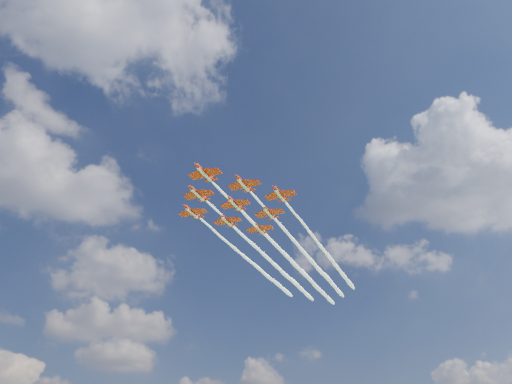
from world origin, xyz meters
The scene contains 9 objects.
jet_lead centered at (18.13, 16.43, 85.20)m, with size 75.27×68.75×2.79m.
jet_row2_port centered at (30.92, 17.57, 85.20)m, with size 75.27×68.75×2.79m.
jet_row2_starb centered at (20.45, 29.07, 85.20)m, with size 75.27×68.75×2.79m.
jet_row3_port centered at (43.72, 18.71, 85.20)m, with size 75.27×68.75×2.79m.
jet_row3_centre centered at (33.25, 30.21, 85.20)m, with size 75.27×68.75×2.79m.
jet_row3_starb centered at (22.78, 41.70, 85.20)m, with size 75.27×68.75×2.79m.
jet_row4_port centered at (46.05, 31.34, 85.20)m, with size 75.27×68.75×2.79m.
jet_row4_starb centered at (35.57, 42.84, 85.20)m, with size 75.27×68.75×2.79m.
jet_tail centered at (48.37, 43.98, 85.20)m, with size 75.27×68.75×2.79m.
Camera 1 is at (-53.97, -132.54, 10.31)m, focal length 35.00 mm.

